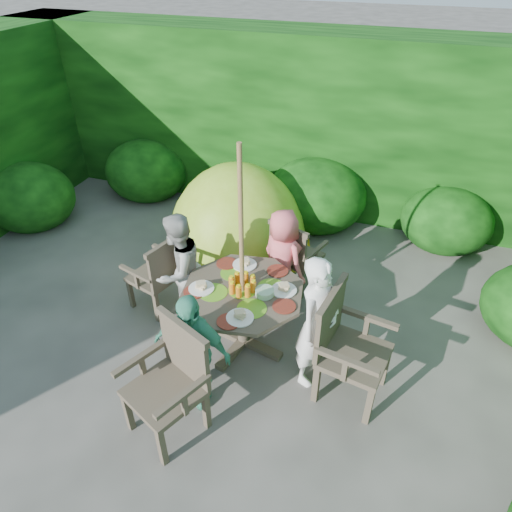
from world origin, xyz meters
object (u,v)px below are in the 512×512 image
(patio_table, at_px, (243,299))
(child_right, at_px, (317,323))
(garden_chair_left, at_px, (159,273))
(dome_tent, at_px, (237,244))
(garden_chair_right, at_px, (346,345))
(child_left, at_px, (179,270))
(child_front, at_px, (192,351))
(garden_chair_front, at_px, (172,380))
(parasol_pole, at_px, (242,258))
(garden_chair_back, at_px, (294,254))
(child_back, at_px, (282,259))

(patio_table, distance_m, child_right, 0.80)
(garden_chair_left, distance_m, dome_tent, 1.59)
(garden_chair_right, height_order, garden_chair_left, garden_chair_right)
(child_left, height_order, child_front, child_left)
(garden_chair_right, bearing_deg, garden_chair_front, 132.59)
(parasol_pole, xyz_separation_m, garden_chair_right, (1.06, -0.25, -0.54))
(garden_chair_right, relative_size, garden_chair_back, 1.19)
(patio_table, xyz_separation_m, garden_chair_front, (-0.23, -1.07, -0.07))
(parasol_pole, relative_size, child_front, 1.82)
(parasol_pole, distance_m, dome_tent, 2.17)
(garden_chair_back, height_order, dome_tent, dome_tent)
(child_left, xyz_separation_m, dome_tent, (0.05, 1.55, -0.64))
(dome_tent, bearing_deg, child_right, -53.97)
(child_left, height_order, dome_tent, child_left)
(garden_chair_front, distance_m, child_front, 0.30)
(child_left, distance_m, child_front, 1.13)
(parasol_pole, bearing_deg, child_right, -12.82)
(patio_table, xyz_separation_m, dome_tent, (-0.74, 1.72, -0.60))
(parasol_pole, xyz_separation_m, garden_chair_front, (-0.22, -1.07, -0.56))
(garden_chair_left, xyz_separation_m, child_front, (0.90, -1.02, 0.13))
(parasol_pole, relative_size, garden_chair_left, 2.47)
(parasol_pole, bearing_deg, child_front, -102.82)
(garden_chair_right, bearing_deg, child_right, 86.13)
(child_front, bearing_deg, child_back, 77.04)
(garden_chair_left, bearing_deg, child_back, 129.44)
(garden_chair_left, distance_m, child_back, 1.37)
(garden_chair_left, bearing_deg, garden_chair_right, 93.28)
(child_back, distance_m, child_front, 1.60)
(garden_chair_right, bearing_deg, child_front, 123.29)
(patio_table, relative_size, child_left, 1.15)
(garden_chair_right, height_order, child_left, child_left)
(garden_chair_front, distance_m, child_left, 1.37)
(child_front, bearing_deg, child_left, 122.04)
(child_left, relative_size, child_back, 1.08)
(patio_table, height_order, garden_chair_front, garden_chair_front)
(garden_chair_front, xyz_separation_m, child_front, (0.05, 0.29, 0.07))
(child_front, height_order, dome_tent, child_front)
(garden_chair_left, bearing_deg, child_front, 57.44)
(garden_chair_back, relative_size, child_left, 0.69)
(garden_chair_right, height_order, child_back, child_back)
(garden_chair_right, xyz_separation_m, dome_tent, (-1.79, 1.97, -0.56))
(dome_tent, bearing_deg, garden_chair_front, -82.18)
(garden_chair_left, height_order, garden_chair_front, garden_chair_front)
(parasol_pole, distance_m, garden_chair_back, 1.27)
(patio_table, relative_size, garden_chair_right, 1.40)
(garden_chair_back, height_order, child_front, child_front)
(child_left, xyz_separation_m, child_back, (0.96, 0.60, -0.05))
(child_right, xyz_separation_m, dome_tent, (-1.51, 1.90, -0.68))
(garden_chair_right, height_order, garden_chair_back, garden_chair_right)
(patio_table, distance_m, child_back, 0.80)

